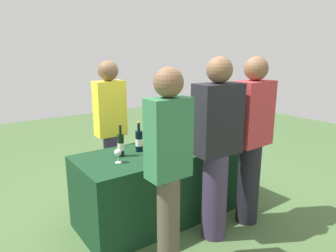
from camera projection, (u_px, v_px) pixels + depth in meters
name	position (u px, v px, depth m)	size (l,w,h in m)	color
ground_plane	(168.00, 212.00, 3.53)	(12.00, 12.00, 0.00)	#476638
tasting_table	(168.00, 181.00, 3.43)	(1.99, 0.79, 0.77)	#14381E
wine_bottle_0	(121.00, 145.00, 3.07)	(0.07, 0.07, 0.32)	black
wine_bottle_1	(139.00, 141.00, 3.22)	(0.08, 0.08, 0.32)	black
wine_bottle_2	(155.00, 137.00, 3.41)	(0.07, 0.07, 0.29)	black
wine_bottle_3	(176.00, 134.00, 3.49)	(0.07, 0.07, 0.31)	black
wine_bottle_4	(200.00, 129.00, 3.75)	(0.07, 0.07, 0.30)	black
wine_bottle_5	(207.00, 125.00, 3.87)	(0.07, 0.07, 0.34)	black
wine_glass_0	(118.00, 153.00, 2.89)	(0.07, 0.07, 0.14)	silver
wine_glass_1	(169.00, 143.00, 3.22)	(0.07, 0.07, 0.13)	silver
wine_glass_2	(205.00, 138.00, 3.35)	(0.07, 0.07, 0.14)	silver
ice_bucket	(214.00, 131.00, 3.66)	(0.19, 0.19, 0.19)	silver
server_pouring	(111.00, 126.00, 3.57)	(0.35, 0.23, 1.70)	#3F3351
guest_0	(168.00, 164.00, 2.40)	(0.34, 0.23, 1.70)	brown
guest_1	(216.00, 145.00, 2.87)	(0.46, 0.28, 1.76)	#3F3351
guest_2	(252.00, 136.00, 3.13)	(0.42, 0.24, 1.76)	black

